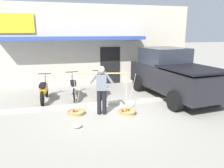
# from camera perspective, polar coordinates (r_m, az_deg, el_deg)

# --- Properties ---
(ground_plane) EXTENTS (90.00, 90.00, 0.00)m
(ground_plane) POSITION_cam_1_polar(r_m,az_deg,el_deg) (7.92, -0.41, -7.08)
(ground_plane) COLOR #9E998C
(sidewalk_curb) EXTENTS (20.00, 0.24, 0.10)m
(sidewalk_curb) POSITION_cam_1_polar(r_m,az_deg,el_deg) (8.54, -1.57, -5.15)
(sidewalk_curb) COLOR #BAB4A5
(sidewalk_curb) RESTS_ON ground
(fruit_vendor) EXTENTS (1.75, 0.45, 1.70)m
(fruit_vendor) POSITION_cam_1_polar(r_m,az_deg,el_deg) (7.32, -2.78, -0.79)
(fruit_vendor) COLOR black
(fruit_vendor) RESTS_ON ground
(fruit_basket_left_side) EXTENTS (0.61, 0.61, 1.45)m
(fruit_basket_left_side) POSITION_cam_1_polar(r_m,az_deg,el_deg) (7.67, -9.49, -7.36)
(fruit_basket_left_side) COLOR tan
(fruit_basket_left_side) RESTS_ON ground
(fruit_basket_right_side) EXTENTS (0.61, 0.61, 1.45)m
(fruit_basket_right_side) POSITION_cam_1_polar(r_m,az_deg,el_deg) (7.63, 4.08, -7.30)
(fruit_basket_right_side) COLOR tan
(fruit_basket_right_side) RESTS_ON ground
(motorcycle_nearest_shop) EXTENTS (0.54, 1.82, 1.09)m
(motorcycle_nearest_shop) POSITION_cam_1_polar(r_m,az_deg,el_deg) (9.27, -17.55, -1.69)
(motorcycle_nearest_shop) COLOR black
(motorcycle_nearest_shop) RESTS_ON ground
(motorcycle_second_in_row) EXTENTS (0.54, 1.82, 1.09)m
(motorcycle_second_in_row) POSITION_cam_1_polar(r_m,az_deg,el_deg) (9.39, -10.25, -1.07)
(motorcycle_second_in_row) COLOR black
(motorcycle_second_in_row) RESTS_ON ground
(motorcycle_third_in_row) EXTENTS (0.54, 1.82, 1.09)m
(motorcycle_third_in_row) POSITION_cam_1_polar(r_m,az_deg,el_deg) (9.63, -3.35, -0.50)
(motorcycle_third_in_row) COLOR black
(motorcycle_third_in_row) RESTS_ON ground
(parked_truck) EXTENTS (2.50, 4.86, 2.10)m
(parked_truck) POSITION_cam_1_polar(r_m,az_deg,el_deg) (9.76, 15.60, 2.69)
(parked_truck) COLOR black
(parked_truck) RESTS_ON ground
(storefront_building) EXTENTS (13.00, 6.00, 4.20)m
(storefront_building) POSITION_cam_1_polar(r_m,az_deg,el_deg) (13.93, -11.02, 10.52)
(storefront_building) COLOR beige
(storefront_building) RESTS_ON ground
(plastic_litter_bag) EXTENTS (0.28, 0.22, 0.14)m
(plastic_litter_bag) POSITION_cam_1_polar(r_m,az_deg,el_deg) (6.64, -9.26, -10.84)
(plastic_litter_bag) COLOR silver
(plastic_litter_bag) RESTS_ON ground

